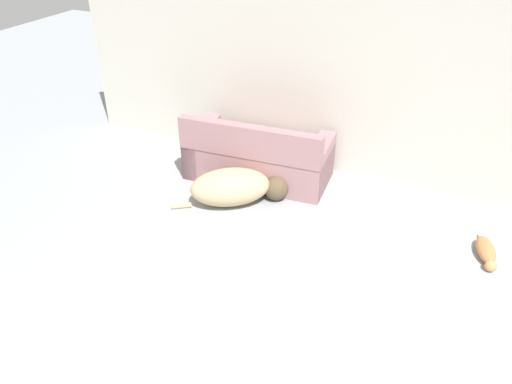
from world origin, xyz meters
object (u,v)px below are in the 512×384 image
(dog, at_px, (236,187))
(book_cream, at_px, (196,330))
(couch, at_px, (258,158))
(cat, at_px, (486,251))

(dog, bearing_deg, book_cream, -107.91)
(couch, xyz_separation_m, cat, (2.74, -0.50, -0.22))
(book_cream, bearing_deg, cat, 43.46)
(cat, bearing_deg, dog, -100.92)
(cat, bearing_deg, book_cream, -60.33)
(dog, relative_size, book_cream, 5.91)
(dog, height_order, book_cream, dog)
(dog, distance_m, book_cream, 2.01)
(couch, xyz_separation_m, book_cream, (0.57, -2.55, -0.27))
(cat, distance_m, book_cream, 2.98)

